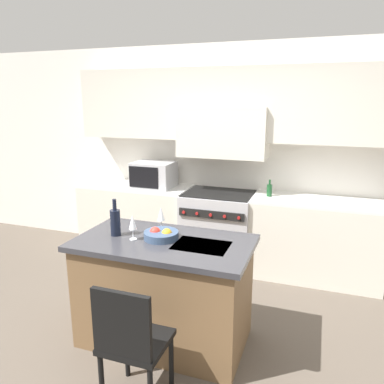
{
  "coord_description": "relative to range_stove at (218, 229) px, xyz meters",
  "views": [
    {
      "loc": [
        1.16,
        -2.42,
        2.03
      ],
      "look_at": [
        -0.01,
        0.89,
        1.16
      ],
      "focal_mm": 35.0,
      "sensor_mm": 36.0,
      "label": 1
    }
  ],
  "objects": [
    {
      "name": "ground_plane",
      "position": [
        -0.0,
        -1.86,
        -0.46
      ],
      "size": [
        10.0,
        10.0,
        0.0
      ],
      "primitive_type": "plane",
      "color": "brown"
    },
    {
      "name": "back_cabinetry",
      "position": [
        -0.0,
        0.27,
        1.14
      ],
      "size": [
        10.0,
        0.46,
        2.7
      ],
      "color": "silver",
      "rests_on": "ground_plane"
    },
    {
      "name": "back_counter",
      "position": [
        -0.0,
        0.02,
        0.0
      ],
      "size": [
        3.74,
        0.62,
        0.93
      ],
      "color": "silver",
      "rests_on": "ground_plane"
    },
    {
      "name": "range_stove",
      "position": [
        0.0,
        0.0,
        0.0
      ],
      "size": [
        0.84,
        0.7,
        0.93
      ],
      "color": "#B7B7BC",
      "rests_on": "ground_plane"
    },
    {
      "name": "microwave",
      "position": [
        -0.88,
        0.02,
        0.63
      ],
      "size": [
        0.51,
        0.43,
        0.32
      ],
      "color": "#B7B7BC",
      "rests_on": "back_counter"
    },
    {
      "name": "kitchen_island",
      "position": [
        -0.02,
        -1.64,
        -0.0
      ],
      "size": [
        1.45,
        0.8,
        0.91
      ],
      "color": "brown",
      "rests_on": "ground_plane"
    },
    {
      "name": "island_chair",
      "position": [
        0.07,
        -2.4,
        0.05
      ],
      "size": [
        0.42,
        0.4,
        0.91
      ],
      "color": "black",
      "rests_on": "ground_plane"
    },
    {
      "name": "wine_bottle",
      "position": [
        -0.45,
        -1.66,
        0.57
      ],
      "size": [
        0.09,
        0.09,
        0.32
      ],
      "color": "black",
      "rests_on": "kitchen_island"
    },
    {
      "name": "wine_glass_near",
      "position": [
        -0.26,
        -1.71,
        0.59
      ],
      "size": [
        0.07,
        0.07,
        0.21
      ],
      "color": "white",
      "rests_on": "kitchen_island"
    },
    {
      "name": "wine_glass_far",
      "position": [
        -0.13,
        -1.42,
        0.59
      ],
      "size": [
        0.07,
        0.07,
        0.21
      ],
      "color": "white",
      "rests_on": "kitchen_island"
    },
    {
      "name": "fruit_bowl",
      "position": [
        -0.05,
        -1.61,
        0.48
      ],
      "size": [
        0.29,
        0.29,
        0.1
      ],
      "color": "#384C6B",
      "rests_on": "kitchen_island"
    },
    {
      "name": "oil_bottle_on_counter",
      "position": [
        0.6,
        0.02,
        0.54
      ],
      "size": [
        0.06,
        0.06,
        0.2
      ],
      "color": "#194723",
      "rests_on": "back_counter"
    }
  ]
}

